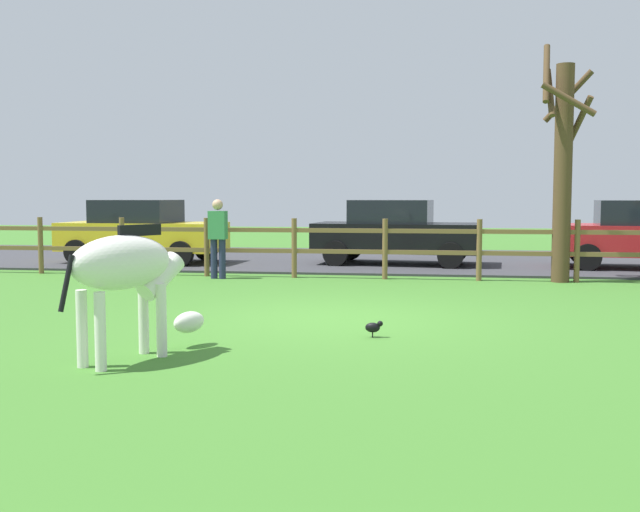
% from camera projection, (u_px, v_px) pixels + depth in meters
% --- Properties ---
extents(ground_plane, '(60.00, 60.00, 0.00)m').
position_uv_depth(ground_plane, '(335.00, 318.00, 10.36)').
color(ground_plane, '#3D7528').
extents(parking_asphalt, '(28.00, 7.40, 0.05)m').
position_uv_depth(parking_asphalt, '(381.00, 260.00, 19.52)').
color(parking_asphalt, '#38383D').
rests_on(parking_asphalt, ground_plane).
extents(paddock_fence, '(20.97, 0.11, 1.24)m').
position_uv_depth(paddock_fence, '(339.00, 244.00, 15.31)').
color(paddock_fence, brown).
rests_on(paddock_fence, ground_plane).
extents(bare_tree, '(1.14, 1.18, 4.73)m').
position_uv_depth(bare_tree, '(563.00, 163.00, 14.55)').
color(bare_tree, '#513A23').
rests_on(bare_tree, ground_plane).
extents(zebra, '(1.10, 1.79, 1.41)m').
position_uv_depth(zebra, '(128.00, 272.00, 7.64)').
color(zebra, white).
rests_on(zebra, ground_plane).
extents(crow_on_grass, '(0.21, 0.10, 0.20)m').
position_uv_depth(crow_on_grass, '(374.00, 327.00, 8.95)').
color(crow_on_grass, black).
rests_on(crow_on_grass, ground_plane).
extents(parked_car_yellow, '(4.09, 2.06, 1.56)m').
position_uv_depth(parked_car_yellow, '(142.00, 231.00, 18.50)').
color(parked_car_yellow, yellow).
rests_on(parked_car_yellow, parking_asphalt).
extents(parked_car_black, '(4.14, 2.19, 1.56)m').
position_uv_depth(parked_car_black, '(396.00, 232.00, 18.03)').
color(parked_car_black, black).
rests_on(parked_car_black, parking_asphalt).
extents(visitor_left_of_tree, '(0.37, 0.24, 1.64)m').
position_uv_depth(visitor_left_of_tree, '(218.00, 235.00, 15.26)').
color(visitor_left_of_tree, '#232847').
rests_on(visitor_left_of_tree, ground_plane).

